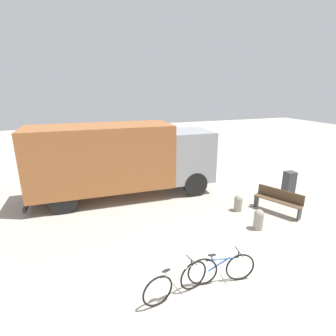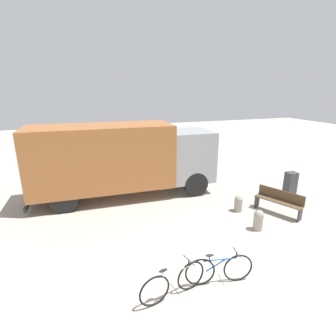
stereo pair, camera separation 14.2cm
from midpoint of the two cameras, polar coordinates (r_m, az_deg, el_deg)
ground_plane at (r=7.35m, az=12.75°, el=-23.11°), size 60.00×60.00×0.00m
delivery_truck at (r=11.56m, az=-9.58°, el=2.33°), size 8.03×2.46×3.23m
park_bench at (r=11.09m, az=23.34°, el=-6.51°), size 1.10×1.80×0.93m
bicycle_near at (r=6.59m, az=1.83°, el=-23.61°), size 1.72×0.49×0.86m
bicycle_middle at (r=7.06m, az=11.67°, el=-20.79°), size 1.72×0.46×0.86m
bollard_near_bench at (r=9.65m, az=19.48°, el=-10.48°), size 0.34×0.34×0.74m
bollard_far_bench at (r=10.79m, az=15.45°, el=-7.33°), size 0.33×0.33×0.66m
utility_box at (r=13.29m, az=25.39°, el=-2.98°), size 0.46×0.41×1.04m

